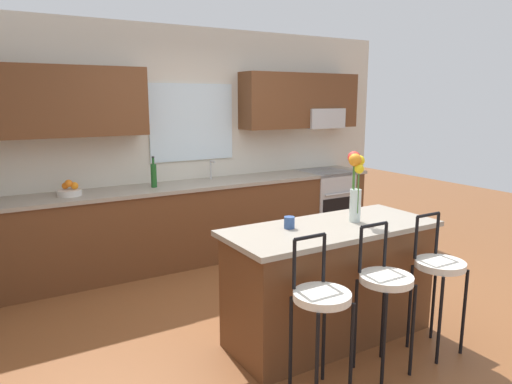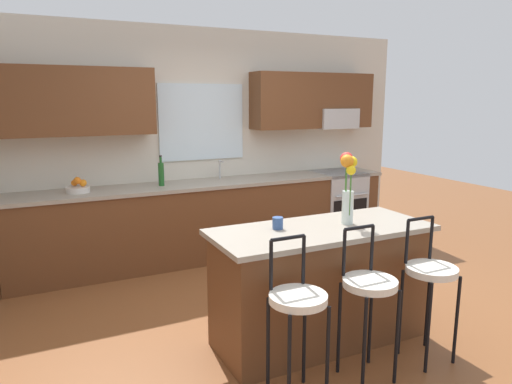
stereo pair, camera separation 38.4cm
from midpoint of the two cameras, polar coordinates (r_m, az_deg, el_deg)
ground_plane at (r=4.34m, az=5.57°, el=-14.44°), size 14.00×14.00×0.00m
back_wall_assembly at (r=5.72m, az=-4.32°, el=7.51°), size 5.60×0.50×2.70m
counter_run at (r=5.61m, az=-3.40°, el=-3.33°), size 4.56×0.64×0.92m
sink_faucet at (r=5.69m, az=-2.44°, el=3.00°), size 0.02×0.13×0.23m
oven_range at (r=6.47m, az=11.47°, el=-1.63°), size 0.60×0.64×0.92m
kitchen_island at (r=3.77m, az=10.77°, el=-10.98°), size 1.71×0.72×0.92m
bar_stool_near at (r=2.98m, az=8.84°, el=-13.52°), size 0.36×0.36×1.04m
bar_stool_middle at (r=3.30m, az=16.88°, el=-11.35°), size 0.36×0.36×1.04m
bar_stool_far at (r=3.68m, az=23.29°, el=-9.43°), size 0.36×0.36×1.04m
flower_vase at (r=3.70m, az=14.06°, el=1.30°), size 0.15×0.16×0.56m
mug_ceramic at (r=3.52m, az=5.79°, el=-3.82°), size 0.08×0.08×0.09m
fruit_bowl_oranges at (r=5.14m, az=-18.82°, el=0.48°), size 0.24×0.24×0.16m
bottle_olive_oil at (r=5.30m, az=-9.43°, el=2.22°), size 0.06×0.06×0.34m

